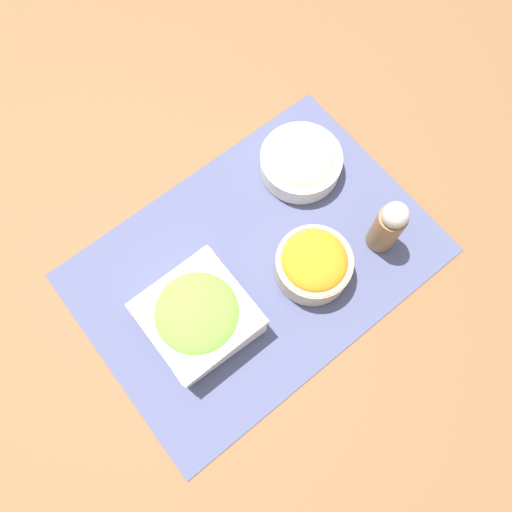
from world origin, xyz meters
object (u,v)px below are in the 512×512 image
Objects in this scene: lettuce_bowl at (198,316)px; pepper_shaker at (388,226)px; carrot_bowl at (314,264)px; cucumber_bowl at (301,161)px.

lettuce_bowl is 0.31m from pepper_shaker.
carrot_bowl is 0.98× the size of pepper_shaker.
lettuce_bowl is 0.30m from cucumber_bowl.
carrot_bowl is at bearing 166.35° from pepper_shaker.
lettuce_bowl is 1.28× the size of carrot_bowl.
lettuce_bowl is at bearing 166.47° from pepper_shaker.
carrot_bowl is 0.86× the size of cucumber_bowl.
cucumber_bowl is 0.18m from pepper_shaker.
pepper_shaker is (0.02, -0.18, 0.03)m from cucumber_bowl.
pepper_shaker is at bearing -13.53° from lettuce_bowl.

